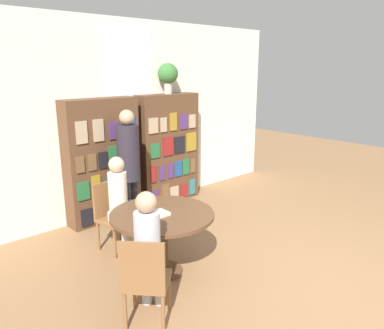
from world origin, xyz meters
TOP-DOWN VIEW (x-y plane):
  - ground_plane at (0.00, 0.00)m, footprint 16.00×16.00m
  - wall_back at (0.00, 3.49)m, footprint 6.40×0.07m
  - bookshelf_left at (-0.62, 3.29)m, footprint 1.13×0.34m
  - bookshelf_right at (0.62, 3.29)m, footprint 1.13×0.34m
  - flower_vase at (0.65, 3.30)m, footprint 0.33×0.33m
  - reading_table at (-0.92, 1.48)m, footprint 1.15×1.15m
  - chair_near_camera at (-1.60, 0.86)m, footprint 0.57×0.57m
  - chair_left_side at (-1.02, 2.39)m, footprint 0.44×0.44m
  - seated_reader_left at (-1.00, 2.21)m, footprint 0.27×0.37m
  - seated_reader_right at (-1.46, 0.99)m, footprint 0.40×0.39m
  - librarian_standing at (-0.49, 2.79)m, footprint 0.32×0.59m
  - open_book_on_table at (-1.01, 1.46)m, footprint 0.24×0.18m

SIDE VIEW (x-z plane):
  - ground_plane at x=0.00m, z-range 0.00..0.00m
  - chair_near_camera at x=-1.60m, z-range 0.05..0.92m
  - chair_left_side at x=-1.02m, z-range 0.05..0.92m
  - reading_table at x=-0.92m, z-range 0.24..0.97m
  - seated_reader_left at x=-1.00m, z-range 0.07..1.32m
  - seated_reader_right at x=-1.46m, z-range 0.08..1.32m
  - open_book_on_table at x=-1.01m, z-range 0.73..0.76m
  - bookshelf_right at x=0.62m, z-range 0.00..1.85m
  - bookshelf_left at x=-0.62m, z-range 0.00..1.85m
  - librarian_standing at x=-0.49m, z-range 0.20..1.92m
  - wall_back at x=0.00m, z-range 0.01..3.01m
  - flower_vase at x=0.65m, z-range 1.91..2.40m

